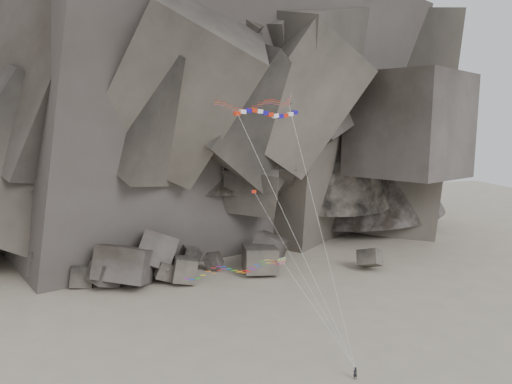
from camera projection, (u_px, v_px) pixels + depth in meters
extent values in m
plane|color=gray|center=(282.00, 358.00, 61.51)|extent=(260.00, 260.00, 0.00)
cube|color=#47423F|center=(270.00, 253.00, 99.14)|extent=(9.18, 8.27, 7.03)
cube|color=#47423F|center=(125.00, 271.00, 85.98)|extent=(11.46, 10.54, 8.22)
cube|color=#47423F|center=(214.00, 264.00, 94.83)|extent=(4.30, 3.85, 3.90)
cube|color=#47423F|center=(189.00, 260.00, 96.41)|extent=(4.74, 4.29, 4.72)
cube|color=#47423F|center=(157.00, 263.00, 90.19)|extent=(8.09, 9.43, 9.90)
cube|color=#47423F|center=(370.00, 263.00, 95.17)|extent=(5.42, 5.94, 4.92)
cube|color=#47423F|center=(106.00, 279.00, 85.38)|extent=(6.87, 6.24, 5.24)
cube|color=#47423F|center=(184.00, 272.00, 87.79)|extent=(4.73, 4.68, 5.11)
cube|color=#47423F|center=(260.00, 261.00, 93.82)|extent=(6.91, 8.40, 5.34)
cube|color=#47423F|center=(50.00, 268.00, 88.81)|extent=(7.25, 6.54, 7.69)
cube|color=#47423F|center=(168.00, 274.00, 88.25)|extent=(5.17, 4.13, 4.82)
cube|color=#47423F|center=(82.00, 276.00, 86.44)|extent=(4.43, 4.45, 4.49)
imported|color=black|center=(355.00, 372.00, 56.54)|extent=(0.65, 0.49, 1.71)
cylinder|color=silver|center=(321.00, 232.00, 57.59)|extent=(5.46, 8.88, 29.91)
cube|color=red|center=(237.00, 113.00, 55.63)|extent=(0.79, 0.64, 0.46)
cube|color=white|center=(243.00, 112.00, 55.95)|extent=(0.83, 0.65, 0.51)
cube|color=#190D8F|center=(248.00, 111.00, 56.24)|extent=(0.85, 0.66, 0.55)
cube|color=red|center=(254.00, 110.00, 56.53)|extent=(0.85, 0.66, 0.55)
cube|color=white|center=(260.00, 111.00, 56.82)|extent=(0.83, 0.65, 0.52)
cube|color=#190D8F|center=(265.00, 113.00, 57.15)|extent=(0.80, 0.64, 0.47)
cube|color=red|center=(270.00, 115.00, 57.52)|extent=(0.82, 0.65, 0.50)
cube|color=white|center=(275.00, 116.00, 57.93)|extent=(0.84, 0.66, 0.54)
cube|color=#190D8F|center=(280.00, 116.00, 58.36)|extent=(0.85, 0.66, 0.55)
cube|color=red|center=(285.00, 116.00, 58.80)|extent=(0.84, 0.65, 0.53)
cube|color=white|center=(290.00, 114.00, 59.23)|extent=(0.81, 0.65, 0.49)
cube|color=#190D8F|center=(295.00, 112.00, 59.65)|extent=(0.81, 0.65, 0.49)
cylinder|color=silver|center=(297.00, 242.00, 55.95)|extent=(12.02, 6.91, 28.50)
cube|color=#E9EF0D|center=(282.00, 260.00, 62.28)|extent=(1.24, 0.84, 0.70)
cube|color=#0CB219|center=(282.00, 263.00, 62.16)|extent=(1.04, 0.65, 0.48)
cylinder|color=silver|center=(317.00, 311.00, 59.37)|extent=(5.92, 9.41, 10.35)
cube|color=red|center=(254.00, 192.00, 57.85)|extent=(0.57, 0.21, 0.37)
cube|color=#190D8F|center=(252.00, 192.00, 57.82)|extent=(0.22, 0.11, 0.38)
cylinder|color=silver|center=(304.00, 279.00, 57.15)|extent=(9.98, 7.38, 19.52)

